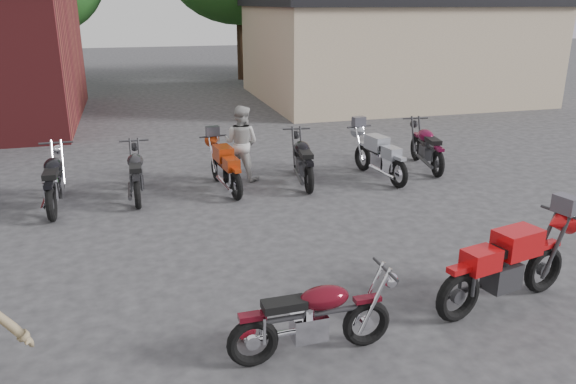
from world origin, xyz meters
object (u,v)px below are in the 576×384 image
object	(u,v)px
person_light	(241,143)
row_bike_2	(54,177)
helmet	(246,330)
row_bike_6	(379,154)
row_bike_7	(427,144)
vintage_motorcycle	(315,313)
sportbike	(508,262)
row_bike_5	(303,157)
row_bike_4	(225,165)
row_bike_3	(136,171)

from	to	relation	value
person_light	row_bike_2	xyz separation A→B (m)	(-3.65, -0.78, -0.22)
helmet	row_bike_6	size ratio (longest dim) A/B	0.12
row_bike_6	row_bike_7	xyz separation A→B (m)	(1.37, 0.45, 0.01)
helmet	row_bike_2	xyz separation A→B (m)	(-2.51, 5.19, 0.47)
vintage_motorcycle	row_bike_7	xyz separation A→B (m)	(4.71, 6.17, 0.04)
helmet	row_bike_2	world-z (taller)	row_bike_2
sportbike	row_bike_7	distance (m)	6.17
sportbike	row_bike_5	bearing A→B (deg)	86.93
sportbike	row_bike_4	xyz separation A→B (m)	(-2.58, 5.48, -0.07)
person_light	row_bike_3	size ratio (longest dim) A/B	0.87
row_bike_3	row_bike_6	bearing A→B (deg)	-90.89
vintage_motorcycle	row_bike_2	size ratio (longest dim) A/B	0.89
row_bike_3	sportbike	bearing A→B (deg)	-141.19
row_bike_2	row_bike_6	bearing A→B (deg)	-89.91
row_bike_6	helmet	bearing A→B (deg)	133.84
row_bike_4	row_bike_6	distance (m)	3.31
vintage_motorcycle	person_light	world-z (taller)	person_light
sportbike	row_bike_7	world-z (taller)	sportbike
person_light	row_bike_7	bearing A→B (deg)	-147.47
sportbike	row_bike_3	xyz separation A→B (m)	(-4.31, 5.51, -0.07)
person_light	row_bike_2	distance (m)	3.74
person_light	row_bike_5	world-z (taller)	person_light
row_bike_2	row_bike_5	world-z (taller)	row_bike_2
row_bike_7	person_light	bearing A→B (deg)	94.86
vintage_motorcycle	person_light	bearing A→B (deg)	84.32
row_bike_3	vintage_motorcycle	bearing A→B (deg)	-163.10
vintage_motorcycle	helmet	world-z (taller)	vintage_motorcycle
row_bike_3	row_bike_6	size ratio (longest dim) A/B	0.96
sportbike	helmet	world-z (taller)	sportbike
row_bike_2	row_bike_4	bearing A→B (deg)	-87.41
sportbike	row_bike_4	size ratio (longest dim) A/B	1.13
row_bike_5	sportbike	bearing A→B (deg)	-163.10
person_light	row_bike_3	bearing A→B (deg)	51.92
sportbike	vintage_motorcycle	bearing A→B (deg)	175.11
helmet	row_bike_4	size ratio (longest dim) A/B	0.13
row_bike_6	row_bike_5	bearing A→B (deg)	76.33
sportbike	row_bike_5	distance (m)	5.58
row_bike_2	helmet	bearing A→B (deg)	-154.49
vintage_motorcycle	row_bike_7	bearing A→B (deg)	51.32
row_bike_6	row_bike_2	bearing A→B (deg)	81.48
row_bike_2	row_bike_6	size ratio (longest dim) A/B	1.04
person_light	row_bike_4	bearing A→B (deg)	90.31
sportbike	helmet	xyz separation A→B (m)	(-3.26, 0.13, -0.49)
helmet	row_bike_6	distance (m)	6.59
row_bike_4	row_bike_5	distance (m)	1.64
row_bike_5	row_bike_7	size ratio (longest dim) A/B	0.99
vintage_motorcycle	person_light	size ratio (longest dim) A/B	1.11
row_bike_4	row_bike_5	size ratio (longest dim) A/B	0.96
vintage_motorcycle	row_bike_7	world-z (taller)	row_bike_7
sportbike	row_bike_4	bearing A→B (deg)	102.42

